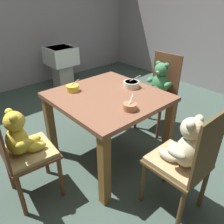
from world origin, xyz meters
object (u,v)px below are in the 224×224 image
dining_table (108,107)px  porridge_bowl_terracotta_near_right (130,106)px  sink_basin (61,61)px  teddy_chair_far_center (159,87)px  porridge_bowl_yellow_near_left (73,88)px  teddy_chair_near_front (22,144)px  porridge_bowl_cream_far_center (131,84)px  teddy_chair_near_right (185,153)px

dining_table → porridge_bowl_terracotta_near_right: 0.38m
dining_table → sink_basin: size_ratio=1.36×
dining_table → teddy_chair_far_center: bearing=92.4°
porridge_bowl_yellow_near_left → sink_basin: size_ratio=0.17×
teddy_chair_near_front → porridge_bowl_cream_far_center: 1.15m
dining_table → porridge_bowl_terracotta_near_right: bearing=-9.9°
porridge_bowl_yellow_near_left → sink_basin: porridge_bowl_yellow_near_left is taller
teddy_chair_near_front → porridge_bowl_terracotta_near_right: size_ratio=7.13×
teddy_chair_near_front → sink_basin: (-2.00, 1.52, -0.07)m
porridge_bowl_terracotta_near_right → sink_basin: 2.52m
teddy_chair_near_front → porridge_bowl_terracotta_near_right: teddy_chair_near_front is taller
dining_table → porridge_bowl_yellow_near_left: bearing=-146.6°
porridge_bowl_terracotta_near_right → porridge_bowl_yellow_near_left: size_ratio=0.97×
teddy_chair_near_right → sink_basin: size_ratio=1.31×
porridge_bowl_yellow_near_left → dining_table: bearing=33.4°
teddy_chair_far_center → porridge_bowl_terracotta_near_right: size_ratio=7.82×
teddy_chair_near_front → porridge_bowl_yellow_near_left: size_ratio=6.91×
teddy_chair_near_front → porridge_bowl_yellow_near_left: 0.72m
teddy_chair_near_right → porridge_bowl_cream_far_center: 0.92m
porridge_bowl_cream_far_center → teddy_chair_near_right: bearing=-20.1°
dining_table → porridge_bowl_yellow_near_left: 0.39m
teddy_chair_near_front → porridge_bowl_cream_far_center: (0.07, 1.13, 0.21)m
porridge_bowl_cream_far_center → porridge_bowl_yellow_near_left: bearing=-122.5°
dining_table → teddy_chair_near_front: bearing=-93.6°
porridge_bowl_terracotta_near_right → teddy_chair_near_right: bearing=5.1°
teddy_chair_far_center → dining_table: bearing=-2.3°
teddy_chair_far_center → porridge_bowl_yellow_near_left: teddy_chair_far_center is taller
teddy_chair_far_center → porridge_bowl_cream_far_center: size_ratio=5.89×
teddy_chair_near_front → porridge_bowl_cream_far_center: bearing=1.7°
sink_basin → porridge_bowl_cream_far_center: bearing=-10.6°
porridge_bowl_cream_far_center → porridge_bowl_terracotta_near_right: 0.48m
dining_table → teddy_chair_near_right: size_ratio=1.04×
porridge_bowl_terracotta_near_right → porridge_bowl_yellow_near_left: 0.65m
teddy_chair_far_center → porridge_bowl_yellow_near_left: bearing=-18.8°
dining_table → teddy_chair_near_right: bearing=-0.9°
teddy_chair_near_right → porridge_bowl_cream_far_center: (-0.84, 0.31, 0.19)m
dining_table → teddy_chair_near_front: size_ratio=1.14×
teddy_chair_near_front → teddy_chair_far_center: bearing=4.6°
dining_table → teddy_chair_near_right: 0.86m
teddy_chair_near_front → porridge_bowl_cream_far_center: porridge_bowl_cream_far_center is taller
dining_table → porridge_bowl_yellow_near_left: (-0.29, -0.19, 0.15)m
teddy_chair_far_center → porridge_bowl_yellow_near_left: size_ratio=7.57×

